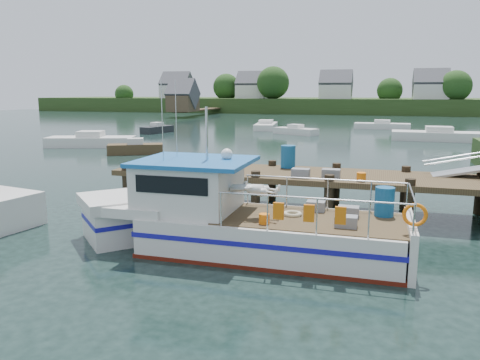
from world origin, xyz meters
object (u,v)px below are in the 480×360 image
(moored_far, at_px, (382,126))
(moored_c, at_px, (439,135))
(moored_b, at_px, (296,131))
(moored_e, at_px, (157,129))
(moored_d, at_px, (266,126))
(moored_a, at_px, (91,141))
(moored_rowboat, at_px, (136,148))
(dock, at_px, (475,155))
(lobster_boat, at_px, (230,220))

(moored_far, distance_m, moored_c, 13.08)
(moored_b, xyz_separation_m, moored_e, (-14.27, -2.26, 0.03))
(moored_b, height_order, moored_e, moored_e)
(moored_c, xyz_separation_m, moored_d, (-17.56, 7.93, -0.06))
(moored_a, distance_m, moored_e, 12.85)
(moored_a, bearing_deg, moored_c, 27.86)
(moored_rowboat, relative_size, moored_b, 0.82)
(moored_rowboat, distance_m, moored_d, 23.88)
(dock, bearing_deg, moored_b, 110.14)
(dock, relative_size, moored_d, 2.51)
(moored_b, bearing_deg, moored_e, -179.75)
(dock, bearing_deg, moored_a, 148.37)
(moored_e, bearing_deg, dock, -45.48)
(dock, bearing_deg, moored_c, 85.86)
(moored_e, bearing_deg, moored_c, 2.19)
(moored_rowboat, height_order, moored_d, moored_rowboat)
(dock, height_order, lobster_boat, lobster_boat)
(moored_far, distance_m, moored_b, 12.91)
(moored_b, bearing_deg, moored_a, -140.78)
(moored_e, bearing_deg, moored_rowboat, -66.13)
(moored_d, bearing_deg, moored_e, -119.01)
(moored_b, xyz_separation_m, moored_d, (-4.41, 5.58, 0.02))
(moored_a, bearing_deg, moored_rowboat, -25.48)
(lobster_boat, bearing_deg, moored_rowboat, 125.50)
(lobster_boat, distance_m, moored_d, 41.70)
(moored_b, relative_size, moored_e, 1.16)
(moored_rowboat, height_order, moored_e, moored_e)
(lobster_boat, relative_size, moored_rowboat, 2.45)
(moored_far, distance_m, moored_a, 33.23)
(moored_far, xyz_separation_m, moored_d, (-12.78, -4.25, 0.01))
(moored_b, xyz_separation_m, moored_c, (13.14, -2.35, 0.08))
(moored_far, bearing_deg, moored_rowboat, -133.91)
(dock, height_order, moored_d, dock)
(moored_c, bearing_deg, dock, -82.57)
(moored_rowboat, relative_size, moored_far, 0.63)
(lobster_boat, bearing_deg, dock, 35.28)
(dock, bearing_deg, moored_rowboat, 147.34)
(moored_far, relative_size, moored_a, 0.89)
(lobster_boat, bearing_deg, moored_d, 101.76)
(dock, bearing_deg, moored_d, 113.40)
(moored_a, xyz_separation_m, moored_b, (13.61, 15.10, -0.08))
(dock, relative_size, moored_far, 2.64)
(dock, distance_m, moored_far, 40.28)
(moored_rowboat, bearing_deg, moored_a, 155.34)
(moored_far, relative_size, moored_e, 1.50)
(dock, xyz_separation_m, moored_e, (-25.39, 28.06, -1.83))
(moored_d, bearing_deg, moored_c, -1.79)
(moored_d, height_order, moored_e, moored_e)
(dock, height_order, moored_a, dock)
(lobster_boat, xyz_separation_m, moored_a, (-17.94, 20.09, -0.38))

